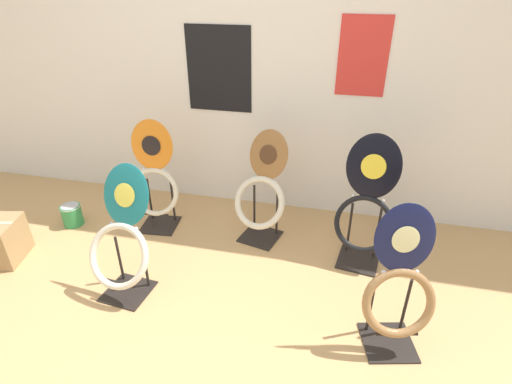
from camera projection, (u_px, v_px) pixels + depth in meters
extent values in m
cube|color=silver|center=(238.00, 51.00, 3.04)|extent=(8.00, 0.06, 2.60)
cube|color=red|center=(363.00, 57.00, 2.83)|extent=(0.35, 0.01, 0.56)
cube|color=black|center=(219.00, 70.00, 3.11)|extent=(0.52, 0.01, 0.66)
cube|color=black|center=(388.00, 342.00, 2.25)|extent=(0.34, 0.34, 0.01)
cylinder|color=black|center=(371.00, 306.00, 2.24)|extent=(0.02, 0.02, 0.37)
cylinder|color=black|center=(406.00, 305.00, 2.24)|extent=(0.02, 0.02, 0.37)
cylinder|color=black|center=(397.00, 334.00, 2.11)|extent=(0.22, 0.07, 0.02)
torus|color=#9E7042|center=(399.00, 303.00, 2.08)|extent=(0.42, 0.27, 0.38)
ellipsoid|color=#141942|center=(405.00, 238.00, 1.99)|extent=(0.32, 0.16, 0.38)
ellipsoid|color=beige|center=(406.00, 240.00, 1.98)|extent=(0.14, 0.06, 0.14)
sphere|color=silver|center=(384.00, 272.00, 2.05)|extent=(0.02, 0.02, 0.02)
sphere|color=silver|center=(417.00, 272.00, 2.05)|extent=(0.02, 0.02, 0.02)
cube|color=black|center=(358.00, 260.00, 2.88)|extent=(0.32, 0.32, 0.01)
cylinder|color=black|center=(350.00, 227.00, 2.89)|extent=(0.02, 0.02, 0.40)
cylinder|color=black|center=(377.00, 233.00, 2.83)|extent=(0.02, 0.02, 0.40)
cylinder|color=black|center=(359.00, 248.00, 2.74)|extent=(0.22, 0.05, 0.02)
torus|color=black|center=(363.00, 224.00, 2.70)|extent=(0.42, 0.25, 0.37)
ellipsoid|color=black|center=(374.00, 166.00, 2.63)|extent=(0.38, 0.19, 0.43)
ellipsoid|color=yellow|center=(373.00, 167.00, 2.61)|extent=(0.17, 0.07, 0.16)
sphere|color=silver|center=(353.00, 195.00, 2.72)|extent=(0.02, 0.02, 0.02)
sphere|color=silver|center=(383.00, 201.00, 2.65)|extent=(0.02, 0.02, 0.02)
cube|color=black|center=(260.00, 236.00, 3.14)|extent=(0.34, 0.34, 0.01)
cylinder|color=black|center=(254.00, 207.00, 3.16)|extent=(0.02, 0.02, 0.38)
cylinder|color=black|center=(277.00, 213.00, 3.08)|extent=(0.02, 0.02, 0.38)
cylinder|color=black|center=(256.00, 225.00, 3.01)|extent=(0.22, 0.07, 0.02)
torus|color=beige|center=(259.00, 203.00, 2.97)|extent=(0.45, 0.33, 0.37)
ellipsoid|color=#936033|center=(269.00, 155.00, 2.93)|extent=(0.33, 0.21, 0.36)
ellipsoid|color=#4C2D19|center=(268.00, 155.00, 2.92)|extent=(0.15, 0.09, 0.14)
sphere|color=silver|center=(255.00, 177.00, 3.00)|extent=(0.02, 0.02, 0.02)
sphere|color=silver|center=(275.00, 182.00, 2.93)|extent=(0.02, 0.02, 0.02)
cube|color=black|center=(160.00, 225.00, 3.29)|extent=(0.30, 0.30, 0.01)
cylinder|color=black|center=(150.00, 199.00, 3.28)|extent=(0.02, 0.02, 0.37)
cylinder|color=black|center=(173.00, 200.00, 3.26)|extent=(0.02, 0.02, 0.37)
cylinder|color=black|center=(155.00, 214.00, 3.14)|extent=(0.22, 0.04, 0.02)
torus|color=beige|center=(154.00, 192.00, 3.11)|extent=(0.40, 0.18, 0.38)
ellipsoid|color=orange|center=(152.00, 145.00, 2.99)|extent=(0.33, 0.10, 0.40)
ellipsoid|color=black|center=(151.00, 146.00, 2.98)|extent=(0.15, 0.04, 0.15)
sphere|color=silver|center=(143.00, 169.00, 3.08)|extent=(0.02, 0.02, 0.02)
sphere|color=silver|center=(165.00, 171.00, 3.06)|extent=(0.02, 0.02, 0.02)
cube|color=black|center=(128.00, 291.00, 2.61)|extent=(0.31, 0.31, 0.01)
cylinder|color=black|center=(120.00, 259.00, 2.62)|extent=(0.02, 0.02, 0.34)
cylinder|color=black|center=(145.00, 265.00, 2.57)|extent=(0.02, 0.02, 0.34)
cylinder|color=black|center=(118.00, 282.00, 2.48)|extent=(0.22, 0.04, 0.02)
torus|color=beige|center=(119.00, 256.00, 2.44)|extent=(0.44, 0.29, 0.38)
ellipsoid|color=#197075|center=(126.00, 195.00, 2.41)|extent=(0.33, 0.20, 0.37)
ellipsoid|color=#EADB4C|center=(124.00, 195.00, 2.40)|extent=(0.15, 0.07, 0.14)
sphere|color=silver|center=(112.00, 223.00, 2.47)|extent=(0.02, 0.02, 0.02)
sphere|color=silver|center=(136.00, 229.00, 2.42)|extent=(0.02, 0.02, 0.02)
cylinder|color=#2D8E4C|center=(72.00, 215.00, 3.26)|extent=(0.16, 0.16, 0.17)
torus|color=silver|center=(70.00, 207.00, 3.22)|extent=(0.16, 0.16, 0.01)
cylinder|color=#B2B2B7|center=(70.00, 206.00, 3.22)|extent=(0.14, 0.14, 0.00)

